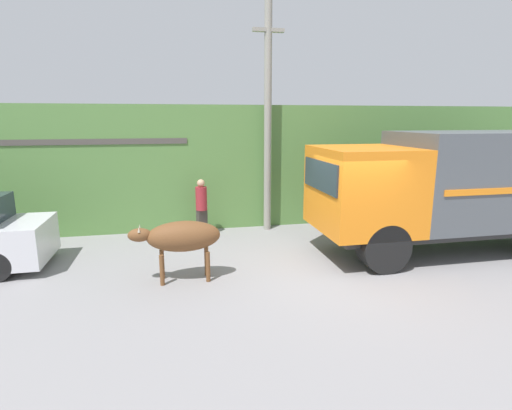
{
  "coord_description": "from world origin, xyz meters",
  "views": [
    {
      "loc": [
        -3.52,
        -7.82,
        3.34
      ],
      "look_at": [
        -1.76,
        0.5,
        1.49
      ],
      "focal_mm": 28.0,
      "sensor_mm": 36.0,
      "label": 1
    }
  ],
  "objects": [
    {
      "name": "ground_plane",
      "position": [
        0.0,
        0.0,
        0.0
      ],
      "size": [
        60.0,
        60.0,
        0.0
      ],
      "primitive_type": "plane",
      "color": "gray"
    },
    {
      "name": "hillside_embankment",
      "position": [
        0.0,
        6.81,
        1.87
      ],
      "size": [
        32.0,
        5.43,
        3.74
      ],
      "color": "#568442",
      "rests_on": "ground_plane"
    },
    {
      "name": "building_backdrop",
      "position": [
        -5.76,
        5.42,
        1.41
      ],
      "size": [
        5.39,
        2.7,
        2.78
      ],
      "color": "#C6B793",
      "rests_on": "ground_plane"
    },
    {
      "name": "cargo_truck",
      "position": [
        3.44,
        0.74,
        1.73
      ],
      "size": [
        7.09,
        2.39,
        3.02
      ],
      "rotation": [
        0.0,
        0.0,
        -0.04
      ],
      "color": "#2D2D2D",
      "rests_on": "ground_plane"
    },
    {
      "name": "brown_cow",
      "position": [
        -3.39,
        0.23,
        0.95
      ],
      "size": [
        1.87,
        0.64,
        1.28
      ],
      "rotation": [
        0.0,
        0.0,
        -0.02
      ],
      "color": "brown",
      "rests_on": "ground_plane"
    },
    {
      "name": "pedestrian_on_hill",
      "position": [
        -2.74,
        3.45,
        0.91
      ],
      "size": [
        0.43,
        0.43,
        1.65
      ],
      "rotation": [
        0.0,
        0.0,
        3.58
      ],
      "color": "#38332D",
      "rests_on": "ground_plane"
    },
    {
      "name": "utility_pole",
      "position": [
        -0.72,
        3.75,
        3.39
      ],
      "size": [
        0.9,
        0.22,
        6.53
      ],
      "color": "gray",
      "rests_on": "ground_plane"
    }
  ]
}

